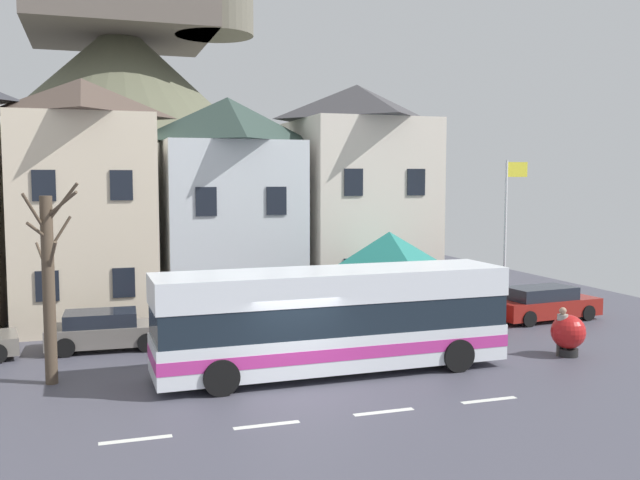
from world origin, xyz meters
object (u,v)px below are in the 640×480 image
object	(u,v)px
hilltop_castle	(123,131)
pedestrian_03	(499,322)
townhouse_02	(229,207)
townhouse_03	(356,196)
pedestrian_00	(562,327)
public_bench	(397,309)
parked_car_02	(105,330)
harbour_buoy	(568,333)
townhouse_01	(84,202)
bare_tree_01	(49,285)
transit_bus	(333,321)
parked_car_03	(442,313)
flagpole	(507,232)
pedestrian_01	(471,322)
parked_car_01	(543,304)
pedestrian_02	(422,319)
bus_shelter	(389,252)

from	to	relation	value
hilltop_castle	pedestrian_03	distance (m)	35.16
townhouse_02	townhouse_03	xyz separation A→B (m)	(5.98, 0.54, 0.41)
pedestrian_00	public_bench	bearing A→B (deg)	111.47
hilltop_castle	pedestrian_00	world-z (taller)	hilltop_castle
townhouse_02	parked_car_02	distance (m)	8.01
townhouse_03	harbour_buoy	bearing A→B (deg)	-73.60
townhouse_03	pedestrian_03	distance (m)	10.58
hilltop_castle	harbour_buoy	distance (m)	36.93
townhouse_01	pedestrian_00	size ratio (longest dim) A/B	5.98
harbour_buoy	bare_tree_01	bearing A→B (deg)	173.01
transit_bus	parked_car_03	xyz separation A→B (m)	(5.96, 4.34, -0.92)
pedestrian_03	parked_car_03	bearing A→B (deg)	92.71
harbour_buoy	pedestrian_00	bearing A→B (deg)	176.24
townhouse_03	transit_bus	bearing A→B (deg)	-114.59
townhouse_02	townhouse_03	world-z (taller)	townhouse_03
flagpole	bare_tree_01	bearing A→B (deg)	-172.72
townhouse_01	pedestrian_01	xyz separation A→B (m)	(12.82, -8.19, -4.08)
townhouse_01	parked_car_01	size ratio (longest dim) A/B	2.06
pedestrian_02	parked_car_01	bearing A→B (deg)	18.65
townhouse_01	pedestrian_01	world-z (taller)	townhouse_01
parked_car_02	townhouse_02	bearing A→B (deg)	44.50
bus_shelter	parked_car_02	distance (m)	10.41
parked_car_03	hilltop_castle	bearing A→B (deg)	-71.10
pedestrian_01	flagpole	bearing A→B (deg)	33.15
parked_car_03	townhouse_02	bearing A→B (deg)	-38.12
hilltop_castle	bus_shelter	bearing A→B (deg)	-74.48
pedestrian_03	bare_tree_01	xyz separation A→B (m)	(-14.08, 0.72, 1.83)
bus_shelter	public_bench	size ratio (longest dim) A/B	2.44
transit_bus	pedestrian_02	size ratio (longest dim) A/B	6.85
townhouse_02	bus_shelter	world-z (taller)	townhouse_02
hilltop_castle	parked_car_01	size ratio (longest dim) A/B	7.83
bare_tree_01	bus_shelter	bearing A→B (deg)	13.58
harbour_buoy	transit_bus	bearing A→B (deg)	175.88
pedestrian_00	pedestrian_02	xyz separation A→B (m)	(-3.56, 2.99, -0.09)
pedestrian_00	pedestrian_01	size ratio (longest dim) A/B	1.06
hilltop_castle	transit_bus	world-z (taller)	hilltop_castle
flagpole	bus_shelter	bearing A→B (deg)	170.67
transit_bus	public_bench	distance (m)	8.19
parked_car_01	pedestrian_03	xyz separation A→B (m)	(-4.64, -4.00, 0.32)
parked_car_02	hilltop_castle	bearing A→B (deg)	88.24
bus_shelter	pedestrian_03	xyz separation A→B (m)	(2.48, -3.52, -2.10)
pedestrian_02	public_bench	world-z (taller)	pedestrian_02
pedestrian_02	harbour_buoy	xyz separation A→B (m)	(3.78, -3.00, -0.13)
townhouse_01	flagpole	bearing A→B (deg)	-23.62
parked_car_02	pedestrian_00	bearing A→B (deg)	-19.57
parked_car_01	flagpole	size ratio (longest dim) A/B	0.73
townhouse_02	transit_bus	xyz separation A→B (m)	(1.24, -9.82, -3.02)
harbour_buoy	bare_tree_01	size ratio (longest dim) A/B	0.24
parked_car_01	parked_car_03	bearing A→B (deg)	178.29
pedestrian_00	pedestrian_02	size ratio (longest dim) A/B	1.04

